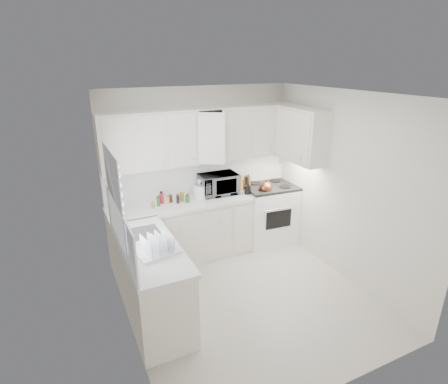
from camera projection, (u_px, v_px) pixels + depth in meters
floor at (247, 297)px, 4.74m from camera, size 3.20×3.20×0.00m
ceiling at (252, 95)px, 3.84m from camera, size 3.20×3.20×0.00m
wall_back at (199, 171)px, 5.64m from camera, size 3.00×0.00×3.00m
wall_front at (345, 274)px, 2.93m from camera, size 3.00×0.00×3.00m
wall_left at (122, 230)px, 3.68m from camera, size 0.00×3.20×3.20m
wall_right at (345, 188)px, 4.89m from camera, size 0.00×3.20×3.20m
window_blinds at (116, 197)px, 3.90m from camera, size 0.06×0.96×1.06m
lower_cabinets_back at (185, 232)px, 5.52m from camera, size 2.22×0.60×0.90m
lower_cabinets_left at (151, 283)px, 4.27m from camera, size 0.60×1.60×0.90m
countertop_back at (184, 204)px, 5.35m from camera, size 2.24×0.64×0.05m
countertop_left at (149, 248)px, 4.11m from camera, size 0.64×1.62×0.05m
backsplash_back at (200, 176)px, 5.66m from camera, size 2.98×0.02×0.55m
backsplash_left at (120, 229)px, 3.88m from camera, size 0.02×1.60×0.55m
upper_cabinets_back at (203, 161)px, 5.43m from camera, size 3.00×0.33×0.80m
upper_cabinets_right at (299, 161)px, 5.45m from camera, size 0.33×0.90×0.80m
sink at (141, 224)px, 4.35m from camera, size 0.42×0.38×0.30m
stove at (269, 206)px, 6.03m from camera, size 0.88×0.75×1.28m
tea_kettle at (266, 187)px, 5.68m from camera, size 0.31×0.29×0.23m
frying_pan at (274, 183)px, 6.13m from camera, size 0.26×0.41×0.04m
microwave at (218, 182)px, 5.62m from camera, size 0.60×0.34×0.40m
rice_cooker at (202, 190)px, 5.49m from camera, size 0.29×0.29×0.25m
paper_towel at (201, 187)px, 5.57m from camera, size 0.12×0.12×0.27m
utensil_crock at (248, 184)px, 5.62m from camera, size 0.12×0.12×0.32m
dish_rack at (156, 244)px, 3.89m from camera, size 0.49×0.40×0.24m
spice_left_0 at (151, 200)px, 5.24m from camera, size 0.06×0.06×0.13m
spice_left_1 at (157, 202)px, 5.20m from camera, size 0.06×0.06×0.13m
spice_left_2 at (161, 199)px, 5.30m from camera, size 0.06×0.06×0.13m
spice_left_3 at (167, 200)px, 5.26m from camera, size 0.06×0.06×0.13m
spice_left_4 at (170, 197)px, 5.37m from camera, size 0.06×0.06×0.13m
spice_left_5 at (177, 198)px, 5.32m from camera, size 0.06×0.06×0.13m
spice_left_6 at (180, 196)px, 5.43m from camera, size 0.06×0.06×0.13m
spice_left_7 at (187, 197)px, 5.38m from camera, size 0.06×0.06×0.13m
sauce_right_0 at (236, 184)px, 5.85m from camera, size 0.06×0.06×0.19m
sauce_right_1 at (241, 185)px, 5.82m from camera, size 0.06×0.06×0.19m
sauce_right_2 at (242, 183)px, 5.89m from camera, size 0.06×0.06×0.19m
sauce_right_3 at (247, 184)px, 5.86m from camera, size 0.06×0.06×0.19m
sauce_right_4 at (248, 182)px, 5.93m from camera, size 0.06×0.06×0.19m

